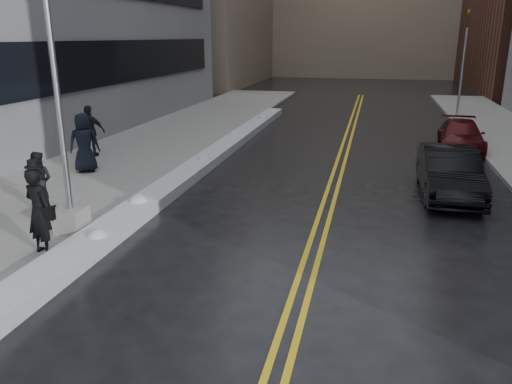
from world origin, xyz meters
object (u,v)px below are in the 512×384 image
Objects in this scene: pedestrian_fedora at (39,211)px; car_maroon at (461,136)px; lamppost at (62,134)px; traffic_signal at (463,59)px; pedestrian_b at (38,180)px; pedestrian_d at (90,131)px; car_black at (449,173)px; pedestrian_c at (84,143)px.

pedestrian_fedora reaches higher than car_maroon.
lamppost is 24.98m from traffic_signal.
pedestrian_b is (-1.82, 1.34, -1.59)m from lamppost.
car_maroon is at bearing -151.32° from pedestrian_b.
pedestrian_fedora is (-11.70, -23.24, -2.29)m from traffic_signal.
pedestrian_d is 13.15m from car_black.
traffic_signal reaches higher than car_maroon.
pedestrian_d is (-1.95, 5.91, 0.20)m from pedestrian_b.
pedestrian_fedora is 0.45× the size of car_maroon.
traffic_signal reaches higher than pedestrian_fedora.
pedestrian_fedora is at bearing -85.41° from lamppost.
pedestrian_fedora is 0.43× the size of car_black.
pedestrian_c reaches higher than car_black.
pedestrian_fedora is at bearing 113.24° from pedestrian_b.
pedestrian_b is 16.72m from car_maroon.
car_black is at bearing -97.71° from car_maroon.
pedestrian_d is at bearing -84.98° from pedestrian_b.
pedestrian_d is 0.44× the size of car_black.
pedestrian_b reaches higher than car_maroon.
pedestrian_b reaches higher than car_black.
car_black is (13.03, -1.69, -0.41)m from pedestrian_d.
lamppost is 8.29m from pedestrian_d.
pedestrian_fedora reaches higher than pedestrian_b.
pedestrian_c is 12.01m from car_black.
pedestrian_b is (-1.92, 2.59, -0.17)m from pedestrian_fedora.
car_maroon is at bearing 49.71° from lamppost.
traffic_signal reaches higher than pedestrian_b.
traffic_signal is (11.80, 22.00, 0.87)m from lamppost.
pedestrian_c is 2.36m from pedestrian_d.
car_black is (-2.53, -16.44, -2.66)m from traffic_signal.
pedestrian_d reaches higher than car_black.
pedestrian_b is 3.90m from pedestrian_c.
pedestrian_fedora is (0.10, -1.24, -1.42)m from lamppost.
pedestrian_c is at bearing 118.02° from lamppost.
pedestrian_c reaches higher than pedestrian_b.
pedestrian_b is (-13.62, -20.66, -2.46)m from traffic_signal.
car_maroon is at bearing -168.79° from pedestrian_d.
pedestrian_fedora reaches higher than car_black.
pedestrian_fedora is at bearing 105.58° from pedestrian_d.
traffic_signal is 16.85m from car_black.
car_black is 7.09m from car_maroon.
traffic_signal is 3.12× the size of pedestrian_fedora.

